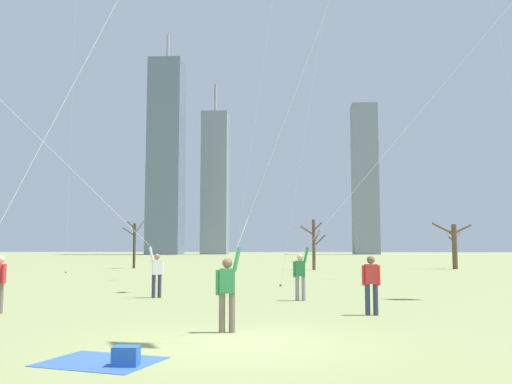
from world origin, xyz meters
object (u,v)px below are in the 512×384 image
Objects in this scene: kite_flyer_midfield_left_yellow at (34,178)px; bystander_watching_nearby at (371,282)px; kite_flyer_foreground_right_orange at (53,167)px; bare_tree_left_of_center at (134,242)px; bare_tree_far_right_edge at (454,242)px; bare_tree_right_of_center at (314,242)px; picnic_spot at (115,358)px; kite_flyer_far_back_red at (366,190)px; kite_flyer_foreground_left_blue at (279,148)px.

kite_flyer_midfield_left_yellow is 9.10m from bystander_watching_nearby.
bare_tree_left_of_center is at bearing 100.32° from kite_flyer_foreground_right_orange.
bare_tree_right_of_center is at bearing -168.37° from bare_tree_far_right_edge.
bare_tree_far_right_edge is at bearing 11.63° from bare_tree_right_of_center.
picnic_spot is (-5.05, -6.71, -0.81)m from bystander_watching_nearby.
kite_flyer_far_back_red is at bearing -88.46° from bare_tree_right_of_center.
bystander_watching_nearby is 0.39× the size of bare_tree_right_of_center.
bare_tree_left_of_center reaches higher than bare_tree_far_right_edge.
kite_flyer_foreground_left_blue is at bearing -69.82° from bare_tree_left_of_center.
bare_tree_left_of_center reaches higher than bare_tree_right_of_center.
kite_flyer_foreground_left_blue is (8.06, -6.81, -0.63)m from kite_flyer_foreground_right_orange.
bare_tree_left_of_center is (-16.51, 28.90, -1.53)m from kite_flyer_far_back_red.
kite_flyer_foreground_right_orange is at bearing 118.85° from picnic_spot.
bare_tree_left_of_center is at bearing 170.26° from bare_tree_right_of_center.
kite_flyer_far_back_red is 5.27m from bystander_watching_nearby.
bare_tree_right_of_center is (7.26, 35.20, -0.98)m from kite_flyer_midfield_left_yellow.
picnic_spot is at bearing -61.15° from kite_flyer_foreground_right_orange.
kite_flyer_midfield_left_yellow reaches higher than bystander_watching_nearby.
bare_tree_far_right_edge is at bearing -0.48° from bare_tree_left_of_center.
bystander_watching_nearby is 35.08m from bare_tree_far_right_edge.
kite_flyer_foreground_right_orange is 1.02× the size of kite_flyer_midfield_left_yellow.
bare_tree_left_of_center is 16.03m from bare_tree_right_of_center.
bystander_watching_nearby is (2.46, 3.58, -3.13)m from kite_flyer_foreground_left_blue.
kite_flyer_foreground_right_orange is 1.27× the size of kite_flyer_far_back_red.
kite_flyer_foreground_right_orange is 7.99× the size of picnic_spot.
kite_flyer_foreground_right_orange is 30.57m from bare_tree_left_of_center.
picnic_spot is at bearing -126.95° from bystander_watching_nearby.
kite_flyer_far_back_red is 30.87m from bare_tree_far_right_edge.
kite_flyer_foreground_left_blue is 4.04× the size of bare_tree_far_right_edge.
kite_flyer_foreground_right_orange is 10.57m from kite_flyer_foreground_left_blue.
bare_tree_left_of_center is at bearing 179.52° from bare_tree_far_right_edge.
kite_flyer_far_back_red reaches higher than bare_tree_right_of_center.
kite_flyer_far_back_red reaches higher than picnic_spot.
bare_tree_left_of_center is (-27.85, 0.23, 0.10)m from bare_tree_far_right_edge.
kite_flyer_midfield_left_yellow is 5.16m from kite_flyer_foreground_left_blue.
kite_flyer_foreground_left_blue is 5.35m from bystander_watching_nearby.
bare_tree_left_of_center is at bearing 115.70° from bystander_watching_nearby.
bare_tree_right_of_center is (-12.05, -2.48, 0.02)m from bare_tree_far_right_edge.
bystander_watching_nearby is at bearing -64.30° from bare_tree_left_of_center.
kite_flyer_foreground_left_blue is 39.31m from bare_tree_far_right_edge.
bare_tree_far_right_edge is (19.31, 37.68, -1.00)m from kite_flyer_midfield_left_yellow.
bare_tree_far_right_edge is 0.94× the size of bare_tree_left_of_center.
kite_flyer_far_back_red is 26.24m from bare_tree_right_of_center.
kite_flyer_midfield_left_yellow is at bearing -68.71° from kite_flyer_foreground_right_orange.
kite_flyer_far_back_red is at bearing 69.30° from kite_flyer_foreground_left_blue.
kite_flyer_far_back_red is (7.96, 9.02, 0.63)m from kite_flyer_midfield_left_yellow.
bare_tree_far_right_edge is 12.30m from bare_tree_right_of_center.
picnic_spot is at bearing -74.68° from bare_tree_left_of_center.
kite_flyer_foreground_left_blue is 3.79× the size of bare_tree_left_of_center.
kite_flyer_far_back_red is 6.31× the size of picnic_spot.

